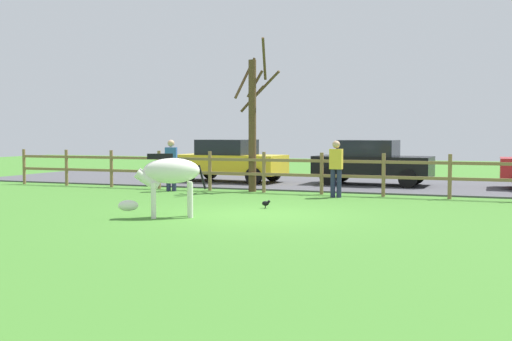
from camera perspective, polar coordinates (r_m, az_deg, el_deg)
ground_plane at (r=14.33m, az=0.54°, el=-4.03°), size 60.00×60.00×0.00m
parking_asphalt at (r=23.25m, az=8.34°, el=-1.12°), size 28.00×7.40×0.05m
paddock_fence at (r=19.25m, az=3.32°, el=0.04°), size 20.49×0.11×1.27m
bare_tree at (r=19.84m, az=-0.28°, el=4.74°), size 1.37×1.12×4.80m
zebra at (r=13.90m, az=-8.03°, el=-0.46°), size 1.73×1.20×1.41m
crow_on_grass at (r=15.50m, az=0.91°, el=-2.99°), size 0.21×0.10×0.20m
parked_car_black at (r=22.22m, az=10.49°, el=0.76°), size 4.08×2.05×1.56m
parked_car_yellow at (r=23.25m, az=-2.41°, el=0.94°), size 4.13×2.14×1.56m
visitor_left_of_tree at (r=20.13m, az=-7.72°, el=0.70°), size 0.41×0.31×1.64m
visitor_right_of_tree at (r=18.16m, az=7.29°, el=0.40°), size 0.36×0.22×1.64m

